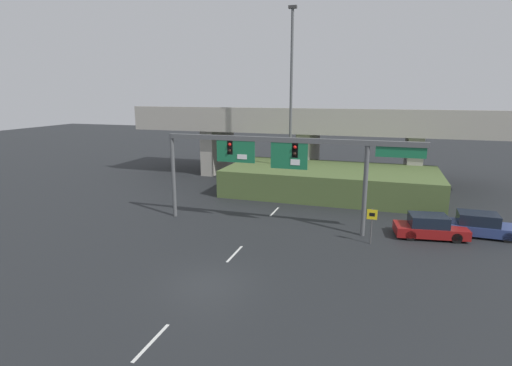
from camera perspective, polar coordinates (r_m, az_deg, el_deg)
The scene contains 9 objects.
ground_plane at distance 19.93m, azimuth -6.91°, elevation -13.93°, with size 160.00×160.00×0.00m, color black.
lane_markings at distance 30.72m, azimuth 2.65°, elevation -4.10°, with size 0.14×36.86×0.01m.
signal_gantry at distance 26.20m, azimuth 3.22°, elevation 4.08°, with size 17.06×0.44×6.10m.
speed_limit_sign at distance 24.87m, azimuth 16.20°, elevation -5.24°, with size 0.60×0.11×2.21m.
highway_light_pole_near at distance 36.11m, azimuth 5.02°, elevation 11.94°, with size 0.70×0.36×16.07m.
overpass_bridge at distance 43.00m, azimuth 7.57°, elevation 7.56°, with size 37.11×8.26×7.46m.
grass_embankment at distance 36.27m, azimuth 10.54°, elevation 0.24°, with size 18.36×8.52×2.35m.
parked_sedan_near_right at distance 27.50m, azimuth 23.55°, elevation -5.78°, with size 4.50×2.42×1.46m.
parked_sedan_mid_right at distance 29.23m, azimuth 29.27°, elevation -5.28°, with size 4.55×1.93×1.48m.
Camera 1 is at (7.60, -16.11, 8.93)m, focal length 28.00 mm.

